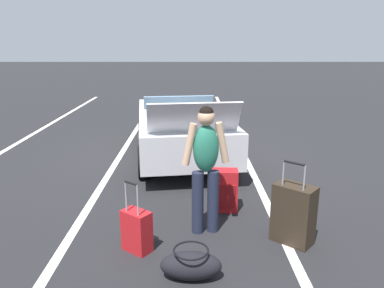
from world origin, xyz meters
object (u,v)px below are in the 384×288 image
object	(u,v)px
suitcase_medium_bright	(224,190)
convertible_car	(180,127)
suitcase_small_carryon	(137,231)
traveler_person	(206,163)
duffel_bag	(191,265)
suitcase_large_black	(294,214)

from	to	relation	value
suitcase_medium_bright	convertible_car	bearing A→B (deg)	-163.66
suitcase_small_carryon	traveler_person	distance (m)	1.16
suitcase_medium_bright	suitcase_small_carryon	bearing A→B (deg)	-42.56
suitcase_medium_bright	duffel_bag	xyz separation A→B (m)	(-1.64, 0.47, -0.15)
duffel_bag	traveler_person	size ratio (longest dim) A/B	0.39
traveler_person	convertible_car	bearing A→B (deg)	-3.85
duffel_bag	suitcase_large_black	bearing A→B (deg)	-59.18
convertible_car	duffel_bag	distance (m)	4.59
convertible_car	suitcase_medium_bright	distance (m)	3.02
suitcase_medium_bright	duffel_bag	distance (m)	1.72
suitcase_large_black	traveler_person	bearing A→B (deg)	117.05
suitcase_large_black	duffel_bag	size ratio (longest dim) A/B	1.62
convertible_car	traveler_person	world-z (taller)	traveler_person
suitcase_small_carryon	traveler_person	xyz separation A→B (m)	(0.46, -0.82, 0.68)
suitcase_small_carryon	duffel_bag	world-z (taller)	suitcase_small_carryon
convertible_car	duffel_bag	bearing A→B (deg)	175.42
suitcase_medium_bright	suitcase_small_carryon	xyz separation A→B (m)	(-1.09, 1.11, -0.05)
convertible_car	suitcase_large_black	distance (m)	4.10
convertible_car	suitcase_small_carryon	world-z (taller)	convertible_car
suitcase_large_black	traveler_person	distance (m)	1.23
duffel_bag	traveler_person	xyz separation A→B (m)	(1.01, -0.19, 0.77)
suitcase_small_carryon	duffel_bag	xyz separation A→B (m)	(-0.56, -0.63, -0.10)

